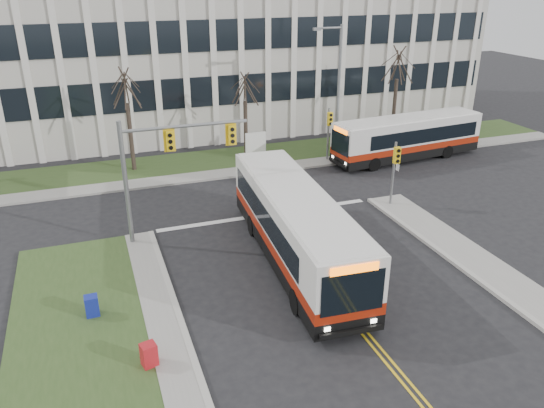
% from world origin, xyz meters
% --- Properties ---
extents(ground, '(120.00, 120.00, 0.00)m').
position_xyz_m(ground, '(0.00, 0.00, 0.00)').
color(ground, black).
rests_on(ground, ground).
extents(sidewalk_cross, '(44.00, 1.60, 0.14)m').
position_xyz_m(sidewalk_cross, '(5.00, 15.20, 0.07)').
color(sidewalk_cross, '#9E9B93').
rests_on(sidewalk_cross, ground).
extents(building_lawn, '(44.00, 5.00, 0.12)m').
position_xyz_m(building_lawn, '(5.00, 18.00, 0.06)').
color(building_lawn, '#31491F').
rests_on(building_lawn, ground).
extents(office_building, '(40.00, 16.00, 12.00)m').
position_xyz_m(office_building, '(5.00, 30.00, 6.00)').
color(office_building, beige).
rests_on(office_building, ground).
extents(mast_arm_signal, '(6.11, 0.38, 6.20)m').
position_xyz_m(mast_arm_signal, '(-5.62, 7.16, 4.26)').
color(mast_arm_signal, slate).
rests_on(mast_arm_signal, ground).
extents(signal_pole_near, '(0.34, 0.39, 3.80)m').
position_xyz_m(signal_pole_near, '(7.20, 6.90, 2.50)').
color(signal_pole_near, slate).
rests_on(signal_pole_near, ground).
extents(signal_pole_far, '(0.34, 0.39, 3.80)m').
position_xyz_m(signal_pole_far, '(7.20, 15.40, 2.50)').
color(signal_pole_far, slate).
rests_on(signal_pole_far, ground).
extents(streetlight, '(2.15, 0.25, 9.20)m').
position_xyz_m(streetlight, '(8.03, 16.20, 5.19)').
color(streetlight, slate).
rests_on(streetlight, ground).
extents(directory_sign, '(1.50, 0.12, 2.00)m').
position_xyz_m(directory_sign, '(2.50, 17.50, 1.17)').
color(directory_sign, slate).
rests_on(directory_sign, ground).
extents(tree_left, '(1.80, 1.80, 7.70)m').
position_xyz_m(tree_left, '(-6.00, 18.00, 5.51)').
color(tree_left, '#42352B').
rests_on(tree_left, ground).
extents(tree_mid, '(1.80, 1.80, 6.82)m').
position_xyz_m(tree_mid, '(2.00, 18.20, 4.88)').
color(tree_mid, '#42352B').
rests_on(tree_mid, ground).
extents(tree_right, '(1.80, 1.80, 8.25)m').
position_xyz_m(tree_right, '(14.00, 18.00, 5.91)').
color(tree_right, '#42352B').
rests_on(tree_right, ground).
extents(bus_main, '(3.55, 12.70, 3.35)m').
position_xyz_m(bus_main, '(-0.38, 2.92, 1.67)').
color(bus_main, silver).
rests_on(bus_main, ground).
extents(bus_cross, '(11.47, 3.56, 3.01)m').
position_xyz_m(bus_cross, '(12.71, 13.97, 1.50)').
color(bus_cross, silver).
rests_on(bus_cross, ground).
extents(newspaper_box_blue, '(0.51, 0.46, 0.95)m').
position_xyz_m(newspaper_box_blue, '(-9.42, 1.44, 0.47)').
color(newspaper_box_blue, navy).
rests_on(newspaper_box_blue, ground).
extents(newspaper_box_red, '(0.59, 0.56, 0.95)m').
position_xyz_m(newspaper_box_red, '(-7.75, -2.20, 0.47)').
color(newspaper_box_red, '#AD161D').
rests_on(newspaper_box_red, ground).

